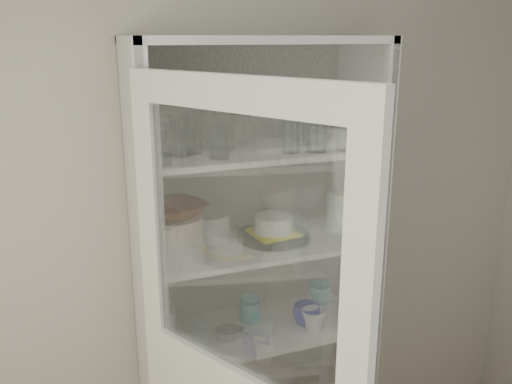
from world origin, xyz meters
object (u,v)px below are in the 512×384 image
object	(u,v)px
goblet_1	(208,126)
mug_white	(313,320)
white_canister	(162,324)
tin_box	(315,379)
cream_bowl	(176,225)
white_ramekin	(274,223)
terracotta_bowl	(175,210)
mug_blue	(307,315)
pantry_cabinet	(251,303)
glass_platter	(274,236)
goblet_3	(333,119)
plate_stack_front	(177,247)
goblet_0	(149,129)
plate_stack_back	(205,225)
yellow_trivet	(274,232)
mug_teal	(320,295)
grey_bowl_stack	(343,211)
goblet_2	(242,125)
teal_jar	(250,309)
measuring_cups	(228,333)

from	to	relation	value
goblet_1	mug_white	world-z (taller)	goblet_1
white_canister	tin_box	world-z (taller)	white_canister
cream_bowl	white_ramekin	xyz separation A→B (m)	(0.44, 0.09, -0.08)
terracotta_bowl	tin_box	world-z (taller)	terracotta_bowl
cream_bowl	mug_blue	bearing A→B (deg)	0.55
pantry_cabinet	mug_white	bearing A→B (deg)	-41.22
goblet_1	tin_box	bearing A→B (deg)	-9.53
tin_box	goblet_1	bearing A→B (deg)	170.47
glass_platter	mug_blue	xyz separation A→B (m)	(0.13, -0.09, -0.36)
goblet_3	plate_stack_front	xyz separation A→B (m)	(-0.77, -0.20, -0.42)
pantry_cabinet	goblet_0	world-z (taller)	pantry_cabinet
plate_stack_back	yellow_trivet	world-z (taller)	plate_stack_back
cream_bowl	mug_white	size ratio (longest dim) A/B	2.07
mug_blue	white_canister	world-z (taller)	white_canister
yellow_trivet	mug_blue	xyz separation A→B (m)	(0.13, -0.09, -0.38)
goblet_0	mug_white	distance (m)	1.07
plate_stack_back	mug_teal	bearing A→B (deg)	-5.42
cream_bowl	glass_platter	xyz separation A→B (m)	(0.44, 0.09, -0.14)
goblet_1	plate_stack_back	bearing A→B (deg)	121.35
goblet_1	yellow_trivet	size ratio (longest dim) A/B	0.96
cream_bowl	grey_bowl_stack	world-z (taller)	grey_bowl_stack
plate_stack_back	mug_teal	size ratio (longest dim) A/B	2.00
plate_stack_front	white_ramekin	xyz separation A→B (m)	(0.44, 0.09, 0.01)
yellow_trivet	white_ramekin	xyz separation A→B (m)	(0.00, 0.00, 0.04)
tin_box	goblet_0	bearing A→B (deg)	173.14
pantry_cabinet	goblet_2	distance (m)	0.80
white_canister	pantry_cabinet	bearing A→B (deg)	4.25
goblet_1	teal_jar	bearing A→B (deg)	-14.88
goblet_2	white_canister	distance (m)	0.90
goblet_2	cream_bowl	xyz separation A→B (m)	(-0.34, -0.19, -0.33)
glass_platter	yellow_trivet	bearing A→B (deg)	0.00
white_ramekin	mug_blue	xyz separation A→B (m)	(0.13, -0.09, -0.42)
goblet_2	mug_white	xyz separation A→B (m)	(0.24, -0.24, -0.83)
pantry_cabinet	goblet_2	size ratio (longest dim) A/B	13.39
goblet_1	mug_blue	distance (m)	0.94
goblet_1	goblet_3	bearing A→B (deg)	1.88
plate_stack_front	cream_bowl	world-z (taller)	cream_bowl
goblet_0	goblet_3	world-z (taller)	goblet_0
glass_platter	mug_blue	distance (m)	0.39
teal_jar	measuring_cups	world-z (taller)	teal_jar
goblet_0	white_canister	bearing A→B (deg)	-90.00
goblet_2	white_ramekin	xyz separation A→B (m)	(0.10, -0.10, -0.41)
glass_platter	mug_teal	distance (m)	0.45
goblet_1	glass_platter	size ratio (longest dim) A/B	0.55
white_ramekin	mug_white	world-z (taller)	white_ramekin
glass_platter	grey_bowl_stack	bearing A→B (deg)	-4.32
teal_jar	measuring_cups	bearing A→B (deg)	-142.98
pantry_cabinet	measuring_cups	xyz separation A→B (m)	(-0.15, -0.11, -0.06)
tin_box	grey_bowl_stack	bearing A→B (deg)	-19.13
goblet_0	terracotta_bowl	distance (m)	0.34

